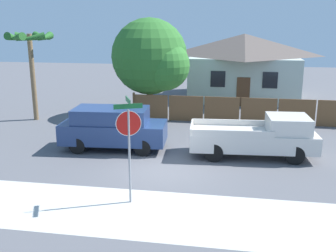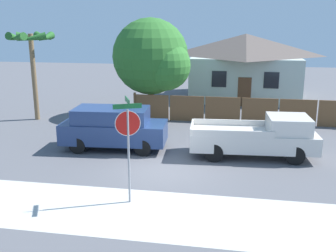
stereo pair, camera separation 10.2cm
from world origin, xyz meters
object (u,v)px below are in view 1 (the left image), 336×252
at_px(red_suv, 113,127).
at_px(stop_sign, 129,133).
at_px(house, 243,65).
at_px(palm_tree, 30,45).
at_px(oak_tree, 153,58).
at_px(orange_pickup, 259,137).

bearing_deg(red_suv, stop_sign, -71.29).
bearing_deg(house, palm_tree, -141.93).
bearing_deg(red_suv, palm_tree, 139.38).
xyz_separation_m(oak_tree, red_suv, (-0.39, -6.95, -2.49)).
xyz_separation_m(oak_tree, palm_tree, (-6.64, -2.28, 0.85)).
relative_size(red_suv, orange_pickup, 0.89).
bearing_deg(red_suv, oak_tree, 82.94).
distance_m(red_suv, orange_pickup, 6.42).
bearing_deg(oak_tree, palm_tree, -161.05).
xyz_separation_m(house, oak_tree, (-5.53, -7.25, 1.02)).
relative_size(oak_tree, palm_tree, 1.16).
bearing_deg(stop_sign, orange_pickup, 26.52).
relative_size(house, orange_pickup, 1.56).
relative_size(oak_tree, red_suv, 1.24).
distance_m(house, red_suv, 15.46).
bearing_deg(orange_pickup, red_suv, 176.34).
height_order(oak_tree, orange_pickup, oak_tree).
bearing_deg(stop_sign, palm_tree, 105.76).
xyz_separation_m(red_suv, orange_pickup, (6.42, 0.02, -0.15)).
bearing_deg(stop_sign, house, 54.50).
xyz_separation_m(oak_tree, stop_sign, (1.79, -12.20, -1.20)).
relative_size(oak_tree, stop_sign, 1.74).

